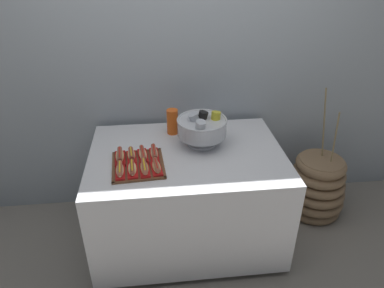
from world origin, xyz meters
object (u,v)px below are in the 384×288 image
at_px(hot_dog_0, 120,170).
at_px(hot_dog_7, 154,153).
at_px(hot_dog_6, 143,154).
at_px(cup_stack, 172,122).
at_px(hot_dog_1, 132,169).
at_px(hot_dog_4, 120,156).
at_px(buffet_table, 187,194).
at_px(hot_dog_5, 131,155).
at_px(serving_tray, 138,165).
at_px(hot_dog_2, 144,168).
at_px(punch_bowl, 202,127).
at_px(floor_vase, 316,186).
at_px(hot_dog_3, 156,167).

relative_size(hot_dog_0, hot_dog_7, 0.94).
height_order(hot_dog_6, cup_stack, cup_stack).
xyz_separation_m(hot_dog_1, hot_dog_4, (-0.09, 0.16, 0.00)).
bearing_deg(hot_dog_6, buffet_table, 9.68).
bearing_deg(hot_dog_5, serving_tray, -61.56).
bearing_deg(hot_dog_1, buffet_table, 31.45).
height_order(buffet_table, hot_dog_2, hot_dog_2).
bearing_deg(hot_dog_7, punch_bowl, 22.77).
height_order(hot_dog_5, hot_dog_7, same).
height_order(floor_vase, serving_tray, floor_vase).
distance_m(hot_dog_4, hot_dog_7, 0.23).
xyz_separation_m(floor_vase, hot_dog_6, (-1.40, -0.23, 0.55)).
bearing_deg(hot_dog_2, floor_vase, 16.03).
bearing_deg(hot_dog_0, hot_dog_7, 40.25).
bearing_deg(hot_dog_6, hot_dog_4, -176.00).
bearing_deg(punch_bowl, hot_dog_4, -164.31).
distance_m(buffet_table, punch_bowl, 0.53).
xyz_separation_m(hot_dog_3, hot_dog_4, (-0.24, 0.15, 0.00)).
height_order(hot_dog_7, punch_bowl, punch_bowl).
relative_size(hot_dog_3, hot_dog_4, 0.93).
bearing_deg(hot_dog_0, floor_vase, 14.91).
height_order(hot_dog_1, punch_bowl, punch_bowl).
bearing_deg(buffet_table, hot_dog_5, -171.45).
distance_m(buffet_table, cup_stack, 0.55).
xyz_separation_m(hot_dog_7, punch_bowl, (0.34, 0.14, 0.11)).
relative_size(serving_tray, hot_dog_6, 2.04).
xyz_separation_m(serving_tray, hot_dog_4, (-0.12, 0.07, 0.03)).
xyz_separation_m(buffet_table, hot_dog_0, (-0.44, -0.23, 0.40)).
bearing_deg(buffet_table, serving_tray, -157.59).
xyz_separation_m(hot_dog_3, hot_dog_6, (-0.09, 0.16, -0.00)).
bearing_deg(hot_dog_1, hot_dog_4, 118.44).
bearing_deg(hot_dog_0, hot_dog_1, 4.00).
relative_size(hot_dog_2, hot_dog_6, 0.94).
xyz_separation_m(hot_dog_6, hot_dog_7, (0.07, 0.01, 0.00)).
distance_m(buffet_table, hot_dog_0, 0.63).
bearing_deg(hot_dog_3, hot_dog_6, 118.44).
relative_size(floor_vase, hot_dog_0, 6.48).
height_order(hot_dog_4, hot_dog_6, hot_dog_4).
distance_m(hot_dog_6, punch_bowl, 0.45).
height_order(floor_vase, hot_dog_3, floor_vase).
xyz_separation_m(hot_dog_0, hot_dog_6, (0.14, 0.18, -0.00)).
relative_size(hot_dog_0, hot_dog_3, 1.01).
height_order(serving_tray, punch_bowl, punch_bowl).
bearing_deg(buffet_table, hot_dog_6, -170.32).
bearing_deg(hot_dog_4, serving_tray, -32.25).
bearing_deg(hot_dog_5, cup_stack, 49.97).
relative_size(hot_dog_1, punch_bowl, 0.47).
relative_size(serving_tray, hot_dog_2, 2.16).
distance_m(hot_dog_2, hot_dog_3, 0.08).
distance_m(serving_tray, hot_dog_6, 0.09).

